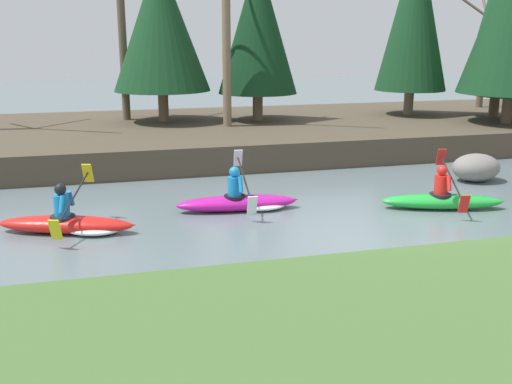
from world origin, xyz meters
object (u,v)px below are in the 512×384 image
at_px(kayaker_lead, 443,199).
at_px(boulder_midstream, 476,168).
at_px(kayaker_trailing, 71,223).
at_px(kayaker_middle, 242,202).

bearing_deg(kayaker_lead, boulder_midstream, 59.04).
relative_size(kayaker_lead, kayaker_trailing, 1.01).
distance_m(kayaker_middle, boulder_midstream, 6.79).
bearing_deg(kayaker_middle, boulder_midstream, 13.57).
bearing_deg(kayaker_trailing, kayaker_lead, 15.71).
height_order(kayaker_lead, kayaker_middle, same).
height_order(kayaker_lead, boulder_midstream, kayaker_lead).
distance_m(kayaker_lead, kayaker_trailing, 8.05).
distance_m(kayaker_middle, kayaker_trailing, 3.70).
bearing_deg(kayaker_lead, kayaker_trailing, -166.50).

